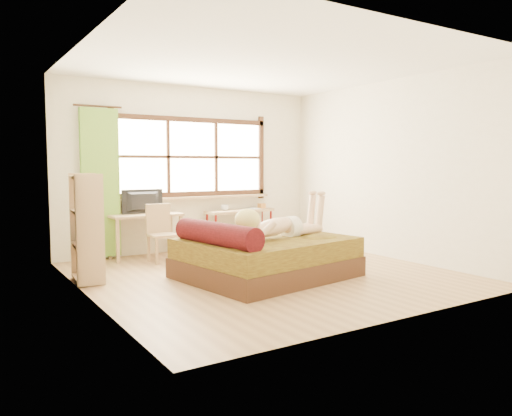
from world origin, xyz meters
TOP-DOWN VIEW (x-y plane):
  - floor at (0.00, 0.00)m, footprint 4.50×4.50m
  - ceiling at (0.00, 0.00)m, footprint 4.50×4.50m
  - wall_back at (0.00, 2.25)m, footprint 4.50×0.00m
  - wall_front at (0.00, -2.25)m, footprint 4.50×0.00m
  - wall_left at (-2.25, 0.00)m, footprint 0.00×4.50m
  - wall_right at (2.25, 0.00)m, footprint 0.00×4.50m
  - window at (0.00, 2.22)m, footprint 2.80×0.16m
  - curtain at (-1.55, 2.13)m, footprint 0.55×0.10m
  - bed at (-0.13, -0.13)m, footprint 2.22×1.89m
  - woman at (0.07, -0.17)m, footprint 1.44×0.61m
  - kitten at (-0.80, -0.02)m, footprint 0.31×0.16m
  - desk at (-0.93, 1.95)m, footprint 1.09×0.51m
  - monitor at (-0.93, 2.00)m, footprint 0.65×0.09m
  - chair at (-0.83, 1.58)m, footprint 0.38×0.38m
  - pipe_shelf at (0.83, 2.07)m, footprint 1.32×0.46m
  - cup at (0.51, 2.07)m, footprint 0.14×0.14m
  - book at (1.01, 2.07)m, footprint 0.19×0.24m
  - bookshelf at (-2.08, 0.80)m, footprint 0.37×0.60m

SIDE VIEW (x-z plane):
  - floor at x=0.00m, z-range 0.00..0.00m
  - bed at x=-0.13m, z-range -0.11..0.65m
  - chair at x=-0.83m, z-range 0.05..0.89m
  - pipe_shelf at x=0.83m, z-range 0.11..0.84m
  - desk at x=-0.93m, z-range 0.25..0.92m
  - kitten at x=-0.80m, z-range 0.50..0.74m
  - book at x=1.01m, z-range 0.65..0.66m
  - bookshelf at x=-2.08m, z-range 0.01..1.32m
  - cup at x=0.51m, z-range 0.65..0.74m
  - woman at x=0.07m, z-range 0.50..1.10m
  - monitor at x=-0.93m, z-range 0.68..1.05m
  - curtain at x=-1.55m, z-range 0.05..2.25m
  - wall_back at x=0.00m, z-range -0.90..3.60m
  - wall_front at x=0.00m, z-range -0.90..3.60m
  - wall_left at x=-2.25m, z-range -0.90..3.60m
  - wall_right at x=2.25m, z-range -0.90..3.60m
  - window at x=0.00m, z-range 0.78..2.24m
  - ceiling at x=0.00m, z-range 2.70..2.70m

